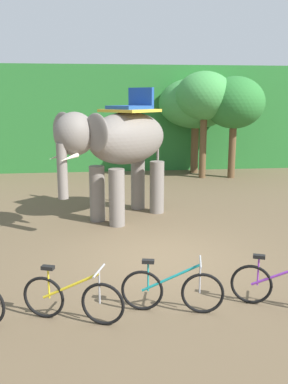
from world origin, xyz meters
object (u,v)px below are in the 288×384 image
(tree_right, at_px, (234,103))
(bike_purple, at_px, (282,286))
(bike_teal, at_px, (172,290))
(tree_center, at_px, (204,97))
(tree_center_right, at_px, (196,104))
(elephant, at_px, (120,144))
(bike_yellow, at_px, (72,299))

(tree_right, height_order, bike_purple, tree_right)
(bike_teal, relative_size, bike_purple, 1.06)
(tree_center, bearing_deg, tree_right, -6.16)
(tree_center_right, height_order, bike_purple, tree_center_right)
(elephant, bearing_deg, bike_teal, -85.08)
(elephant, height_order, bike_purple, elephant)
(bike_yellow, distance_m, bike_purple, 3.49)
(tree_right, bearing_deg, bike_teal, -112.60)
(tree_center, relative_size, bike_teal, 2.74)
(bike_purple, bearing_deg, tree_right, 75.76)
(tree_center, bearing_deg, elephant, -123.43)
(tree_center, height_order, elephant, tree_center)
(tree_center, height_order, bike_teal, tree_center)
(tree_center, relative_size, bike_yellow, 2.83)
(tree_center, bearing_deg, bike_purple, -98.07)
(tree_center_right, distance_m, bike_yellow, 14.44)
(elephant, distance_m, bike_purple, 6.44)
(tree_center_right, distance_m, elephant, 8.50)
(tree_right, relative_size, bike_teal, 2.61)
(elephant, relative_size, bike_purple, 2.38)
(tree_right, relative_size, elephant, 1.16)
(tree_center, distance_m, bike_teal, 12.67)
(tree_center, relative_size, elephant, 1.22)
(bike_teal, xyz_separation_m, bike_purple, (1.87, -0.07, 0.00))
(elephant, bearing_deg, tree_right, 48.29)
(bike_yellow, bearing_deg, tree_right, 61.17)
(tree_center, distance_m, elephant, 7.44)
(tree_center_right, distance_m, bike_teal, 13.84)
(tree_center, xyz_separation_m, bike_purple, (-1.68, -11.82, -3.15))
(bike_teal, distance_m, bike_purple, 1.87)
(tree_center, xyz_separation_m, tree_right, (1.29, -0.14, -0.28))
(tree_right, relative_size, bike_yellow, 2.70)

